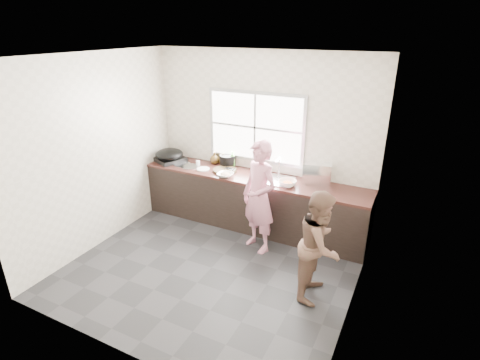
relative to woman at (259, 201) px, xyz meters
The scene contains 30 objects.
floor 1.12m from the woman, 115.61° to the right, with size 3.60×3.20×0.01m, color #272729.
ceiling 2.12m from the woman, 115.61° to the right, with size 3.60×3.20×0.01m, color silver.
wall_back 1.11m from the woman, 112.17° to the left, with size 3.60×0.01×2.70m, color beige.
wall_left 2.36m from the woman, 161.14° to the right, with size 0.01×3.20×2.70m, color beige.
wall_right 1.73m from the woman, 26.93° to the right, with size 0.01×3.20×2.70m, color beige.
wall_front 2.44m from the woman, 98.58° to the right, with size 3.60×0.01×2.70m, color silver.
cabinet 0.74m from the woman, 122.61° to the left, with size 3.60×0.62×0.82m, color black.
countertop 0.66m from the woman, 122.61° to the left, with size 3.60×0.64×0.04m, color #341A15.
sink 0.56m from the woman, 90.36° to the left, with size 0.55×0.45×0.02m, color silver.
faucet 0.80m from the woman, 90.27° to the left, with size 0.02×0.02×0.30m, color silver.
window_frame 1.25m from the woman, 118.01° to the left, with size 1.60×0.05×1.10m, color #9EA0A5.
window_glazing 1.24m from the woman, 118.72° to the left, with size 1.50×0.01×1.00m, color white.
woman is the anchor object (origin of this frame).
person_side 1.20m from the woman, 30.26° to the right, with size 0.65×0.51×1.34m, color brown.
cutting_board 1.00m from the woman, 147.32° to the left, with size 0.38×0.38×0.04m, color black.
cleaver 0.97m from the woman, 142.84° to the left, with size 0.18×0.09×0.01m, color silver.
bowl_mince 0.81m from the woman, 154.53° to the left, with size 0.24×0.24×0.06m, color white.
bowl_crabs 0.53m from the woman, 61.17° to the left, with size 0.21×0.21×0.07m, color white.
bowl_held 0.51m from the woman, 56.22° to the left, with size 0.21×0.21×0.07m, color white.
black_pot 1.22m from the woman, 139.50° to the left, with size 0.26×0.26×0.19m, color black.
plate_food 1.28m from the woman, 159.09° to the left, with size 0.21×0.21×0.02m, color silver.
bottle_green 1.17m from the woman, 136.72° to the left, with size 0.10×0.10×0.27m, color #3E832B.
bottle_brown_tall 1.28m from the woman, 141.87° to the left, with size 0.08×0.09×0.19m, color #513314.
bottle_brown_short 1.41m from the woman, 146.00° to the left, with size 0.15×0.15×0.19m, color #412D10.
glass_jar 1.47m from the woman, 157.42° to the left, with size 0.06×0.06×0.09m, color white.
burner 2.00m from the woman, 163.93° to the left, with size 0.45×0.45×0.07m, color black.
wok 1.95m from the woman, 165.23° to the left, with size 0.46×0.46×0.17m, color black.
dish_rack 1.00m from the woman, 52.66° to the left, with size 0.41×0.28×0.31m, color white.
pot_lid_left 1.52m from the woman, 162.61° to the left, with size 0.28×0.28×0.01m, color #B5B8BC.
pot_lid_right 1.69m from the woman, 163.29° to the left, with size 0.28×0.28×0.01m, color silver.
Camera 1 is at (2.21, -3.57, 3.00)m, focal length 28.00 mm.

